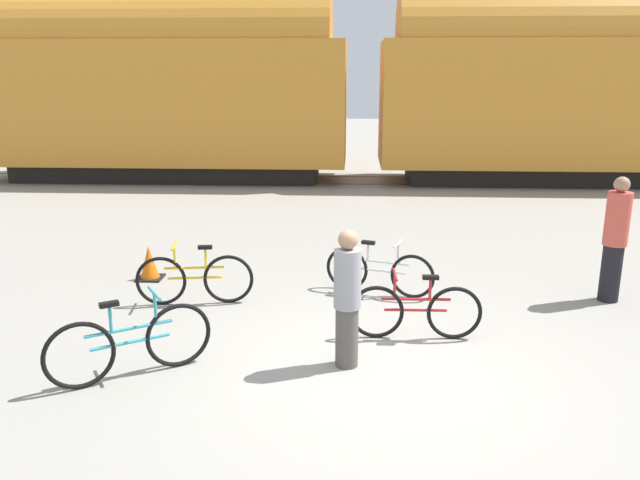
% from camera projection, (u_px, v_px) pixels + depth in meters
% --- Properties ---
extents(ground_plane, '(80.00, 80.00, 0.00)m').
position_uv_depth(ground_plane, '(375.00, 368.00, 7.07)').
color(ground_plane, gray).
extents(freight_train, '(23.19, 3.05, 5.61)m').
position_uv_depth(freight_train, '(364.00, 83.00, 18.66)').
color(freight_train, black).
rests_on(freight_train, ground_plane).
extents(rail_near, '(35.19, 0.07, 0.01)m').
position_uv_depth(rail_near, '(362.00, 184.00, 18.73)').
color(rail_near, '#4C4238').
rests_on(rail_near, ground_plane).
extents(rail_far, '(35.19, 0.07, 0.01)m').
position_uv_depth(rail_far, '(362.00, 176.00, 20.12)').
color(rail_far, '#4C4238').
rests_on(rail_far, ground_plane).
extents(bicycle_maroon, '(1.66, 0.46, 0.86)m').
position_uv_depth(bicycle_maroon, '(415.00, 311.00, 7.78)').
color(bicycle_maroon, black).
rests_on(bicycle_maroon, ground_plane).
extents(bicycle_silver, '(1.62, 0.62, 0.83)m').
position_uv_depth(bicycle_silver, '(379.00, 271.00, 9.37)').
color(bicycle_silver, black).
rests_on(bicycle_silver, ground_plane).
extents(bicycle_yellow, '(1.67, 0.46, 0.90)m').
position_uv_depth(bicycle_yellow, '(195.00, 279.00, 8.95)').
color(bicycle_yellow, black).
rests_on(bicycle_yellow, ground_plane).
extents(bicycle_teal, '(1.56, 1.02, 0.94)m').
position_uv_depth(bicycle_teal, '(131.00, 343.00, 6.77)').
color(bicycle_teal, black).
rests_on(bicycle_teal, ground_plane).
extents(person_in_grey, '(0.31, 0.31, 1.60)m').
position_uv_depth(person_in_grey, '(347.00, 298.00, 6.94)').
color(person_in_grey, '#514C47').
rests_on(person_in_grey, ground_plane).
extents(person_in_red, '(0.34, 0.34, 1.84)m').
position_uv_depth(person_in_red, '(615.00, 239.00, 8.94)').
color(person_in_red, black).
rests_on(person_in_red, ground_plane).
extents(traffic_cone, '(0.40, 0.40, 0.55)m').
position_uv_depth(traffic_cone, '(149.00, 264.00, 10.07)').
color(traffic_cone, black).
rests_on(traffic_cone, ground_plane).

